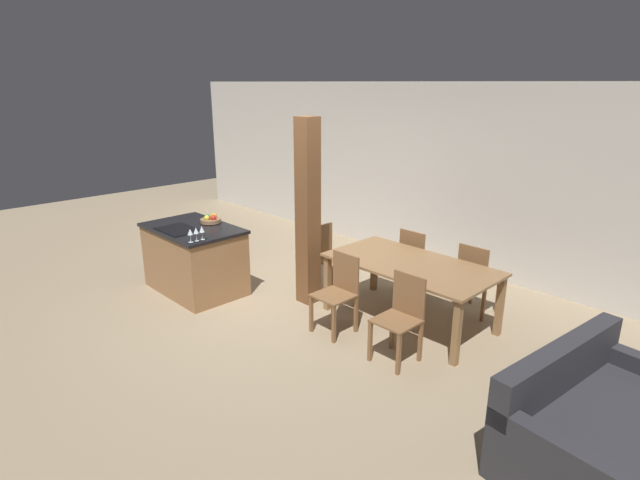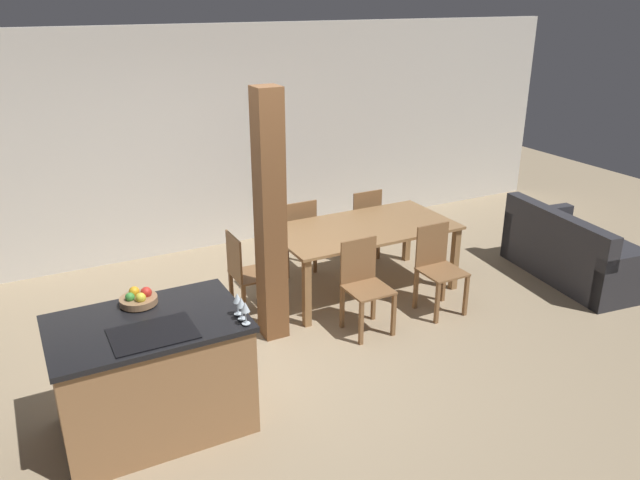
% 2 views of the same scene
% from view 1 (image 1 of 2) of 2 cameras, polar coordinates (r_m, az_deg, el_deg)
% --- Properties ---
extents(ground_plane, '(16.00, 16.00, 0.00)m').
position_cam_1_polar(ground_plane, '(6.39, -5.08, -7.35)').
color(ground_plane, '#9E896B').
extents(wall_back, '(11.20, 0.08, 2.70)m').
position_cam_1_polar(wall_back, '(8.00, 10.67, 7.66)').
color(wall_back, silver).
rests_on(wall_back, ground_plane).
extents(kitchen_island, '(1.35, 0.88, 0.90)m').
position_cam_1_polar(kitchen_island, '(6.85, -14.12, -2.08)').
color(kitchen_island, '#9E7047').
rests_on(kitchen_island, ground_plane).
extents(fruit_bowl, '(0.27, 0.27, 0.12)m').
position_cam_1_polar(fruit_bowl, '(6.83, -12.38, 2.31)').
color(fruit_bowl, '#99704C').
rests_on(fruit_bowl, kitchen_island).
extents(wine_glass_near, '(0.06, 0.06, 0.17)m').
position_cam_1_polar(wine_glass_near, '(6.00, -14.62, 0.85)').
color(wine_glass_near, silver).
rests_on(wine_glass_near, kitchen_island).
extents(wine_glass_middle, '(0.06, 0.06, 0.17)m').
position_cam_1_polar(wine_glass_middle, '(6.04, -13.98, 1.00)').
color(wine_glass_middle, silver).
rests_on(wine_glass_middle, kitchen_island).
extents(wine_glass_far, '(0.06, 0.06, 0.17)m').
position_cam_1_polar(wine_glass_far, '(6.08, -13.36, 1.15)').
color(wine_glass_far, silver).
rests_on(wine_glass_far, kitchen_island).
extents(dining_table, '(1.91, 1.02, 0.73)m').
position_cam_1_polar(dining_table, '(5.79, 10.29, -3.37)').
color(dining_table, olive).
rests_on(dining_table, ground_plane).
extents(dining_chair_near_left, '(0.40, 0.40, 0.88)m').
position_cam_1_polar(dining_chair_near_left, '(5.57, 2.10, -5.89)').
color(dining_chair_near_left, brown).
rests_on(dining_chair_near_left, ground_plane).
extents(dining_chair_near_right, '(0.40, 0.40, 0.88)m').
position_cam_1_polar(dining_chair_near_right, '(5.07, 9.21, -8.59)').
color(dining_chair_near_right, brown).
rests_on(dining_chair_near_right, ground_plane).
extents(dining_chair_far_left, '(0.40, 0.40, 0.88)m').
position_cam_1_polar(dining_chair_far_left, '(6.65, 10.94, -2.25)').
color(dining_chair_far_left, brown).
rests_on(dining_chair_far_left, ground_plane).
extents(dining_chair_far_right, '(0.40, 0.40, 0.88)m').
position_cam_1_polar(dining_chair_far_right, '(6.23, 17.42, -4.11)').
color(dining_chair_far_right, brown).
rests_on(dining_chair_far_right, ground_plane).
extents(dining_chair_head_end, '(0.40, 0.40, 0.88)m').
position_cam_1_polar(dining_chair_head_end, '(6.65, 0.92, -1.91)').
color(dining_chair_head_end, brown).
rests_on(dining_chair_head_end, ground_plane).
extents(couch, '(1.10, 1.73, 0.81)m').
position_cam_1_polar(couch, '(4.40, 29.25, -18.22)').
color(couch, '#2D2D33').
rests_on(couch, ground_plane).
extents(timber_post, '(0.23, 0.23, 2.32)m').
position_cam_1_polar(timber_post, '(6.10, -1.39, 3.04)').
color(timber_post, brown).
rests_on(timber_post, ground_plane).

